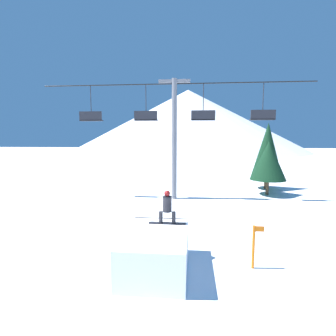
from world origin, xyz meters
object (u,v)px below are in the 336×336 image
(snow_ramp, at_px, (156,251))
(snowboarder, at_px, (167,207))
(trail_marker, at_px, (254,246))
(pine_tree_near, at_px, (268,161))

(snow_ramp, relative_size, snowboarder, 2.33)
(snow_ramp, height_order, trail_marker, trail_marker)
(snowboarder, relative_size, trail_marker, 0.90)
(trail_marker, bearing_deg, snow_ramp, -172.87)
(pine_tree_near, bearing_deg, trail_marker, -107.23)
(snow_ramp, xyz_separation_m, pine_tree_near, (7.61, 13.38, 2.20))
(snow_ramp, distance_m, snowboarder, 1.74)
(snowboarder, xyz_separation_m, pine_tree_near, (7.29, 12.37, 0.82))
(snow_ramp, bearing_deg, trail_marker, 7.13)
(snow_ramp, relative_size, trail_marker, 2.10)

